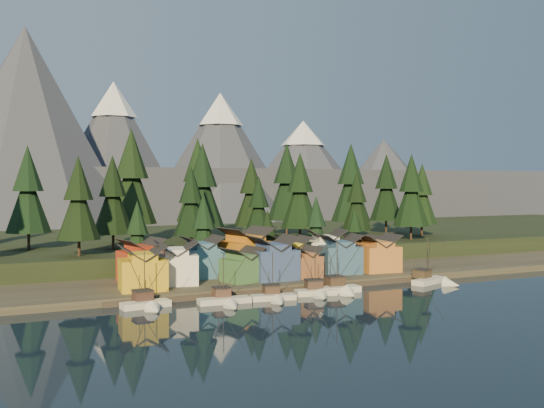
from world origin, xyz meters
name	(u,v)px	position (x,y,z in m)	size (l,w,h in m)	color
ground	(330,304)	(0.00, 0.00, 0.00)	(500.00, 500.00, 0.00)	black
shore_strip	(249,272)	(0.00, 40.00, 0.75)	(400.00, 50.00, 1.50)	#342F26
hillside	(191,245)	(0.00, 90.00, 3.00)	(420.00, 100.00, 6.00)	black
dock	(291,288)	(0.00, 16.50, 0.50)	(80.00, 4.00, 1.00)	#483E33
mountain_ridge	(110,177)	(-4.20, 213.59, 26.06)	(560.00, 190.00, 90.00)	#494E5E
boat_0	(148,296)	(-32.49, 10.78, 2.26)	(9.62, 10.28, 11.56)	silver
boat_1	(226,294)	(-18.03, 8.13, 1.95)	(10.63, 11.49, 10.89)	beige
boat_2	(275,291)	(-8.14, 7.54, 2.02)	(9.45, 10.01, 10.61)	beige
boat_3	(317,285)	(2.01, 8.61, 2.29)	(9.18, 9.79, 11.41)	beige
boat_4	(341,281)	(8.01, 9.24, 2.49)	(9.80, 10.60, 12.46)	silver
boat_6	(434,275)	(33.49, 10.25, 2.18)	(11.09, 11.53, 11.79)	silver
house_front_0	(143,266)	(-30.79, 22.30, 6.28)	(9.74, 9.28, 9.09)	gold
house_front_1	(176,262)	(-22.80, 26.23, 6.36)	(10.47, 10.19, 9.25)	white
house_front_2	(242,264)	(-8.65, 23.48, 5.41)	(9.06, 9.11, 7.45)	#3F6D3B
house_front_3	(273,257)	(-1.12, 23.39, 6.63)	(9.66, 9.22, 9.76)	#324777
house_front_4	(303,261)	(6.70, 23.70, 5.16)	(7.88, 8.33, 6.96)	#9A5C36
house_front_5	(340,253)	(17.45, 25.10, 6.39)	(10.15, 9.50, 9.32)	#315475
house_front_6	(378,252)	(27.43, 23.88, 6.26)	(9.72, 9.27, 9.06)	#C47632
house_back_0	(141,259)	(-28.59, 33.73, 6.41)	(10.18, 9.92, 9.36)	#9A2D18
house_back_1	(202,256)	(-14.82, 32.76, 6.48)	(8.59, 8.69, 9.49)	#3A698B
house_back_2	(246,250)	(-3.69, 33.52, 7.32)	(12.28, 11.63, 11.08)	#BF6F1B
house_back_3	(291,254)	(7.21, 31.31, 6.07)	(8.71, 7.79, 8.70)	gold
house_back_4	(325,248)	(17.71, 32.76, 6.75)	(11.12, 10.85, 10.00)	silver
house_back_5	(362,251)	(27.87, 31.58, 5.79)	(7.67, 7.76, 8.16)	#A6633B
tree_hill_1	(28,193)	(-50.00, 68.00, 20.71)	(11.55, 11.55, 26.91)	#332319
tree_hill_2	(79,201)	(-40.00, 48.00, 18.88)	(10.12, 10.12, 23.57)	#332319
tree_hill_3	(113,198)	(-30.00, 60.00, 19.33)	(10.47, 10.47, 24.38)	#332319
tree_hill_4	(132,180)	(-22.00, 75.00, 24.02)	(14.15, 14.15, 32.96)	#332319
tree_hill_5	(191,204)	(-12.00, 50.00, 17.77)	(9.24, 9.24, 21.53)	#332319
tree_hill_6	(203,188)	(-4.00, 65.00, 21.64)	(12.28, 12.28, 28.60)	#332319
tree_hill_7	(259,208)	(6.00, 48.00, 16.43)	(8.19, 8.19, 19.09)	#332319
tree_hill_8	(251,195)	(14.00, 72.00, 19.61)	(10.68, 10.68, 24.89)	#332319
tree_hill_9	(300,193)	(22.00, 55.00, 20.19)	(11.15, 11.15, 25.96)	#332319
tree_hill_10	(287,185)	(30.00, 80.00, 22.61)	(13.04, 13.04, 30.39)	#332319
tree_hill_11	(357,203)	(38.00, 50.00, 17.29)	(8.87, 8.87, 20.66)	#332319
tree_hill_12	(351,186)	(46.00, 66.00, 22.36)	(12.85, 12.85, 29.93)	#332319
tree_hill_13	(411,193)	(56.00, 48.00, 20.20)	(11.15, 11.15, 25.98)	#332319
tree_hill_14	(386,190)	(64.00, 72.00, 20.84)	(11.65, 11.65, 27.15)	#332319
tree_hill_15	(198,183)	(0.00, 82.00, 23.06)	(13.39, 13.39, 31.19)	#332319
tree_hill_17	(422,196)	(68.00, 58.00, 18.91)	(10.14, 10.14, 23.62)	#332319
tree_shore_0	(137,235)	(-28.00, 40.00, 11.14)	(7.58, 7.58, 17.65)	#332319
tree_shore_1	(204,229)	(-12.00, 40.00, 11.99)	(8.24, 8.24, 19.20)	#332319
tree_shore_2	(268,236)	(5.00, 40.00, 9.65)	(6.41, 6.41, 14.93)	#332319
tree_shore_3	(316,227)	(19.00, 40.00, 11.47)	(7.83, 7.83, 18.25)	#332319
tree_shore_4	(355,233)	(31.00, 40.00, 9.69)	(6.44, 6.44, 15.00)	#332319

